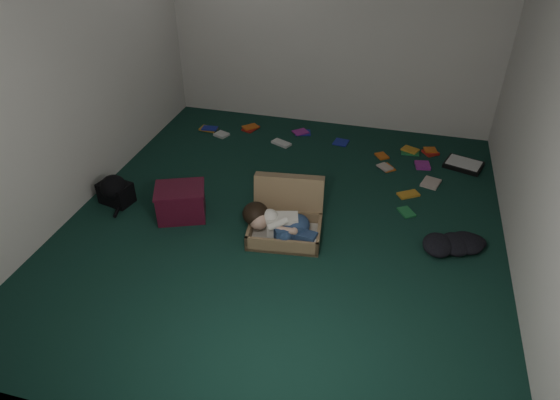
% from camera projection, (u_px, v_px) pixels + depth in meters
% --- Properties ---
extents(floor, '(4.50, 4.50, 0.00)m').
position_uv_depth(floor, '(284.00, 222.00, 4.73)').
color(floor, '#12342A').
rests_on(floor, ground).
extents(wall_back, '(4.50, 0.00, 4.50)m').
position_uv_depth(wall_back, '(333.00, 21.00, 5.80)').
color(wall_back, silver).
rests_on(wall_back, ground).
extents(wall_front, '(4.50, 0.00, 4.50)m').
position_uv_depth(wall_front, '(158.00, 281.00, 2.20)').
color(wall_front, silver).
rests_on(wall_front, ground).
extents(wall_left, '(0.00, 4.50, 4.50)m').
position_uv_depth(wall_left, '(67.00, 70.00, 4.43)').
color(wall_left, silver).
rests_on(wall_left, ground).
extents(wall_right, '(0.00, 4.50, 4.50)m').
position_uv_depth(wall_right, '(554.00, 120.00, 3.58)').
color(wall_right, silver).
rests_on(wall_right, ground).
extents(suitcase, '(0.72, 0.70, 0.47)m').
position_uv_depth(suitcase, '(286.00, 217.00, 4.56)').
color(suitcase, '#90734F').
rests_on(suitcase, floor).
extents(person, '(0.71, 0.34, 0.29)m').
position_uv_depth(person, '(279.00, 224.00, 4.41)').
color(person, silver).
rests_on(person, suitcase).
extents(maroon_bin, '(0.56, 0.51, 0.32)m').
position_uv_depth(maroon_bin, '(181.00, 202.00, 4.73)').
color(maroon_bin, '#501023').
rests_on(maroon_bin, floor).
extents(backpack, '(0.45, 0.39, 0.23)m').
position_uv_depth(backpack, '(116.00, 192.00, 4.94)').
color(backpack, black).
rests_on(backpack, floor).
extents(clothing_pile, '(0.60, 0.56, 0.15)m').
position_uv_depth(clothing_pile, '(453.00, 239.00, 4.40)').
color(clothing_pile, black).
rests_on(clothing_pile, floor).
extents(paper_tray, '(0.46, 0.40, 0.05)m').
position_uv_depth(paper_tray, '(464.00, 165.00, 5.57)').
color(paper_tray, black).
rests_on(paper_tray, floor).
extents(book_scatter, '(2.95, 1.65, 0.02)m').
position_uv_depth(book_scatter, '(344.00, 155.00, 5.79)').
color(book_scatter, orange).
rests_on(book_scatter, floor).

